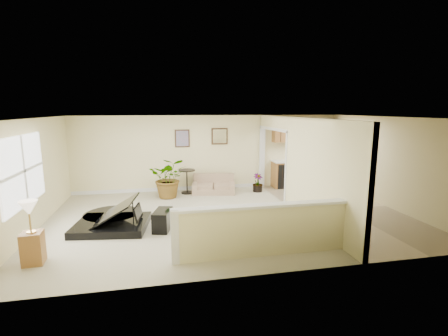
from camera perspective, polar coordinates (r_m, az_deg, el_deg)
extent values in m
plane|color=#B4AD8C|center=(8.38, 1.03, -8.49)|extent=(9.00, 9.00, 0.00)
cube|color=beige|center=(10.98, -2.34, 2.72)|extent=(9.00, 0.04, 2.50)
cube|color=beige|center=(5.25, 8.20, -5.87)|extent=(9.00, 0.04, 2.50)
cube|color=beige|center=(8.35, -30.69, -1.16)|extent=(0.04, 6.00, 2.50)
cube|color=beige|center=(10.04, 27.01, 0.87)|extent=(0.04, 6.00, 2.50)
cube|color=white|center=(7.93, 1.09, 8.86)|extent=(9.00, 6.00, 0.04)
cube|color=tan|center=(9.54, 19.97, -6.75)|extent=(2.70, 6.00, 0.01)
cube|color=beige|center=(7.57, 16.51, -1.17)|extent=(0.12, 3.60, 2.50)
cube|color=beige|center=(10.16, 8.92, 7.94)|extent=(0.12, 2.35, 0.40)
cube|color=beige|center=(6.17, 7.14, -10.93)|extent=(3.30, 0.12, 0.95)
cube|color=silver|center=(6.01, 7.24, -6.57)|extent=(3.40, 0.22, 0.05)
cube|color=silver|center=(5.88, -8.64, -11.83)|extent=(0.14, 0.14, 1.00)
cube|color=white|center=(7.85, -31.89, -0.43)|extent=(0.05, 2.15, 1.45)
cube|color=#3B2615|center=(10.79, -7.35, 5.18)|extent=(0.48, 0.03, 0.58)
cube|color=#9C6381|center=(10.77, -7.34, 5.17)|extent=(0.40, 0.01, 0.50)
cube|color=#3B2615|center=(10.94, -0.78, 5.60)|extent=(0.55, 0.03, 0.55)
cube|color=white|center=(10.92, -0.76, 5.59)|extent=(0.46, 0.01, 0.46)
cube|color=olive|center=(11.80, 13.95, -0.97)|extent=(2.30, 0.60, 0.90)
cube|color=silver|center=(11.72, 14.05, 1.28)|extent=(2.36, 0.65, 0.04)
cube|color=black|center=(11.49, 10.35, -1.25)|extent=(0.60, 0.60, 0.84)
cube|color=olive|center=(11.72, 14.02, 6.35)|extent=(2.30, 0.35, 0.75)
cube|color=black|center=(7.78, -19.39, -4.14)|extent=(1.75, 1.56, 0.33)
cylinder|color=black|center=(8.38, -19.95, -3.15)|extent=(1.35, 1.35, 0.33)
cube|color=white|center=(7.71, -12.43, -4.24)|extent=(0.38, 1.11, 0.02)
cube|color=black|center=(7.83, -20.20, -1.87)|extent=(1.40, 1.41, 0.74)
cube|color=black|center=(7.57, -10.72, -8.97)|extent=(0.50, 0.74, 0.45)
cube|color=#977960|center=(10.60, -1.84, -3.38)|extent=(1.48, 1.01, 0.38)
cube|color=#977960|center=(10.80, -2.11, -1.01)|extent=(1.37, 0.43, 0.40)
cube|color=#977960|center=(10.46, -5.09, -2.13)|extent=(0.30, 0.79, 0.15)
cube|color=#977960|center=(10.65, 1.33, -1.86)|extent=(0.30, 0.79, 0.15)
cylinder|color=black|center=(10.67, -6.49, -4.32)|extent=(0.39, 0.39, 0.03)
cylinder|color=black|center=(10.58, -6.53, -2.38)|extent=(0.04, 0.04, 0.75)
cylinder|color=black|center=(10.51, -6.57, -0.39)|extent=(0.54, 0.54, 0.03)
cylinder|color=black|center=(10.21, -9.55, -4.43)|extent=(0.36, 0.36, 0.25)
imported|color=#1F4B16|center=(10.10, -9.63, -1.69)|extent=(1.25, 1.12, 1.25)
cylinder|color=black|center=(10.83, 5.92, -3.57)|extent=(0.31, 0.31, 0.22)
imported|color=#1F4B16|center=(10.79, 5.94, -2.57)|extent=(0.44, 0.44, 0.61)
cube|color=olive|center=(6.78, -30.56, -12.03)|extent=(0.36, 0.36, 0.58)
cylinder|color=#AA8038|center=(6.68, -30.80, -9.63)|extent=(0.15, 0.15, 0.02)
cylinder|color=#AA8038|center=(6.62, -30.95, -8.05)|extent=(0.03, 0.03, 0.39)
cone|color=beige|center=(6.55, -31.15, -6.03)|extent=(0.31, 0.31, 0.25)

